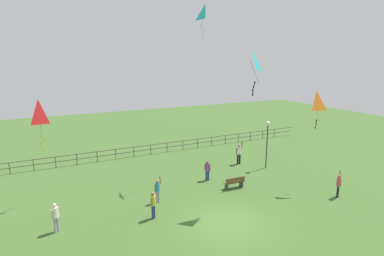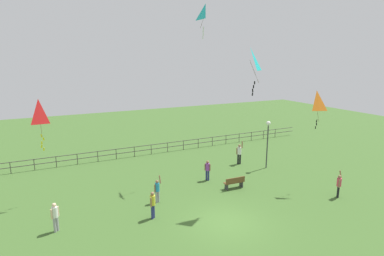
{
  "view_description": "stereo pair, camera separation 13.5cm",
  "coord_description": "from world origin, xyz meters",
  "px_view_note": "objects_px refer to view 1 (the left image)",
  "views": [
    {
      "loc": [
        -8.71,
        -13.19,
        8.91
      ],
      "look_at": [
        0.51,
        5.45,
        4.26
      ],
      "focal_mm": 29.06,
      "sensor_mm": 36.0,
      "label": 1
    },
    {
      "loc": [
        -8.59,
        -13.25,
        8.91
      ],
      "look_at": [
        0.51,
        5.45,
        4.26
      ],
      "focal_mm": 29.06,
      "sensor_mm": 36.0,
      "label": 2
    }
  ],
  "objects_px": {
    "person_4": "(153,203)",
    "kite_1": "(205,13)",
    "park_bench": "(234,182)",
    "person_3": "(158,189)",
    "lamppost": "(267,134)",
    "kite_2": "(39,114)",
    "person_1": "(239,152)",
    "person_0": "(339,184)",
    "kite_0": "(250,61)",
    "person_5": "(207,169)",
    "kite_3": "(316,102)",
    "person_2": "(55,216)"
  },
  "relations": [
    {
      "from": "person_0",
      "to": "person_4",
      "type": "xyz_separation_m",
      "value": [
        -11.83,
        2.69,
        0.02
      ]
    },
    {
      "from": "park_bench",
      "to": "person_5",
      "type": "distance_m",
      "value": 2.4
    },
    {
      "from": "kite_0",
      "to": "person_3",
      "type": "bearing_deg",
      "value": 158.8
    },
    {
      "from": "lamppost",
      "to": "person_5",
      "type": "height_order",
      "value": "lamppost"
    },
    {
      "from": "person_0",
      "to": "person_2",
      "type": "bearing_deg",
      "value": 167.93
    },
    {
      "from": "lamppost",
      "to": "kite_0",
      "type": "bearing_deg",
      "value": -141.11
    },
    {
      "from": "person_1",
      "to": "kite_1",
      "type": "height_order",
      "value": "kite_1"
    },
    {
      "from": "park_bench",
      "to": "person_0",
      "type": "distance_m",
      "value": 6.78
    },
    {
      "from": "person_3",
      "to": "lamppost",
      "type": "bearing_deg",
      "value": 11.4
    },
    {
      "from": "kite_1",
      "to": "person_1",
      "type": "bearing_deg",
      "value": 12.0
    },
    {
      "from": "person_3",
      "to": "person_5",
      "type": "relative_size",
      "value": 1.15
    },
    {
      "from": "lamppost",
      "to": "person_1",
      "type": "height_order",
      "value": "lamppost"
    },
    {
      "from": "park_bench",
      "to": "kite_3",
      "type": "distance_m",
      "value": 7.86
    },
    {
      "from": "person_1",
      "to": "kite_1",
      "type": "relative_size",
      "value": 0.86
    },
    {
      "from": "person_0",
      "to": "person_2",
      "type": "height_order",
      "value": "person_0"
    },
    {
      "from": "person_4",
      "to": "person_5",
      "type": "bearing_deg",
      "value": 33.26
    },
    {
      "from": "kite_0",
      "to": "kite_3",
      "type": "height_order",
      "value": "kite_0"
    },
    {
      "from": "kite_3",
      "to": "person_3",
      "type": "bearing_deg",
      "value": 169.4
    },
    {
      "from": "person_0",
      "to": "person_1",
      "type": "distance_m",
      "value": 8.61
    },
    {
      "from": "kite_1",
      "to": "kite_3",
      "type": "xyz_separation_m",
      "value": [
        5.91,
        -5.1,
        -6.04
      ]
    },
    {
      "from": "park_bench",
      "to": "person_3",
      "type": "bearing_deg",
      "value": 176.74
    },
    {
      "from": "person_0",
      "to": "person_5",
      "type": "height_order",
      "value": "person_0"
    },
    {
      "from": "person_0",
      "to": "kite_0",
      "type": "bearing_deg",
      "value": 156.74
    },
    {
      "from": "person_0",
      "to": "kite_0",
      "type": "height_order",
      "value": "kite_0"
    },
    {
      "from": "person_3",
      "to": "kite_2",
      "type": "height_order",
      "value": "kite_2"
    },
    {
      "from": "kite_2",
      "to": "park_bench",
      "type": "bearing_deg",
      "value": -18.83
    },
    {
      "from": "lamppost",
      "to": "person_3",
      "type": "xyz_separation_m",
      "value": [
        -10.33,
        -2.08,
        -2.04
      ]
    },
    {
      "from": "person_0",
      "to": "kite_2",
      "type": "distance_m",
      "value": 19.55
    },
    {
      "from": "person_0",
      "to": "kite_1",
      "type": "distance_m",
      "value": 14.7
    },
    {
      "from": "lamppost",
      "to": "kite_2",
      "type": "height_order",
      "value": "kite_2"
    },
    {
      "from": "person_5",
      "to": "kite_0",
      "type": "distance_m",
      "value": 8.78
    },
    {
      "from": "kite_2",
      "to": "lamppost",
      "type": "bearing_deg",
      "value": -5.59
    },
    {
      "from": "lamppost",
      "to": "park_bench",
      "type": "height_order",
      "value": "lamppost"
    },
    {
      "from": "person_1",
      "to": "person_4",
      "type": "distance_m",
      "value": 11.28
    },
    {
      "from": "person_4",
      "to": "kite_1",
      "type": "distance_m",
      "value": 13.48
    },
    {
      "from": "kite_0",
      "to": "person_0",
      "type": "bearing_deg",
      "value": -23.26
    },
    {
      "from": "lamppost",
      "to": "person_0",
      "type": "relative_size",
      "value": 2.2
    },
    {
      "from": "kite_0",
      "to": "kite_1",
      "type": "height_order",
      "value": "kite_1"
    },
    {
      "from": "kite_0",
      "to": "kite_1",
      "type": "xyz_separation_m",
      "value": [
        -0.26,
        5.09,
        3.3
      ]
    },
    {
      "from": "lamppost",
      "to": "kite_1",
      "type": "bearing_deg",
      "value": 169.61
    },
    {
      "from": "person_3",
      "to": "person_4",
      "type": "bearing_deg",
      "value": -117.22
    },
    {
      "from": "person_1",
      "to": "kite_3",
      "type": "height_order",
      "value": "kite_3"
    },
    {
      "from": "person_2",
      "to": "person_5",
      "type": "relative_size",
      "value": 1.04
    },
    {
      "from": "kite_0",
      "to": "kite_2",
      "type": "distance_m",
      "value": 13.17
    },
    {
      "from": "park_bench",
      "to": "person_3",
      "type": "relative_size",
      "value": 0.85
    },
    {
      "from": "person_5",
      "to": "kite_1",
      "type": "relative_size",
      "value": 0.65
    },
    {
      "from": "person_5",
      "to": "kite_2",
      "type": "xyz_separation_m",
      "value": [
        -10.81,
        1.86,
        4.73
      ]
    },
    {
      "from": "kite_1",
      "to": "kite_2",
      "type": "distance_m",
      "value": 12.91
    },
    {
      "from": "lamppost",
      "to": "kite_2",
      "type": "bearing_deg",
      "value": 174.41
    },
    {
      "from": "person_5",
      "to": "kite_1",
      "type": "bearing_deg",
      "value": 73.31
    }
  ]
}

